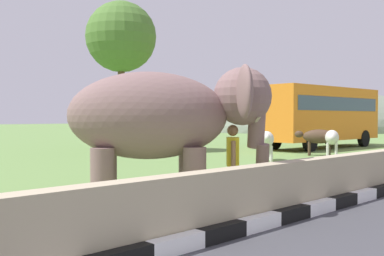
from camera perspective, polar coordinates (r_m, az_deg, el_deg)
name	(u,v)px	position (r m, az deg, el deg)	size (l,w,h in m)	color
barrier_parapet	(212,203)	(7.03, 2.47, -9.40)	(28.00, 0.36, 1.00)	tan
elephant	(167,117)	(8.91, -3.11, 1.35)	(3.93, 3.67, 2.81)	#7B5D5B
person_handler	(233,160)	(9.37, 5.10, -4.05)	(0.51, 0.50, 1.66)	navy
bus_orange	(321,112)	(27.57, 15.84, 1.90)	(9.13, 2.78, 3.50)	orange
cow_near	(332,138)	(21.40, 17.10, -1.19)	(1.86, 1.28, 1.23)	beige
cow_mid	(267,140)	(19.05, 9.31, -1.46)	(1.75, 1.50, 1.23)	beige
cow_far	(318,137)	(22.09, 15.51, -1.10)	(1.26, 1.86, 1.23)	#473323
tree_distant	(121,38)	(24.53, -8.86, 11.10)	(3.68, 3.68, 7.84)	brown
hill_east	(315,129)	(67.56, 15.17, -0.18)	(40.01, 32.00, 11.07)	slate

